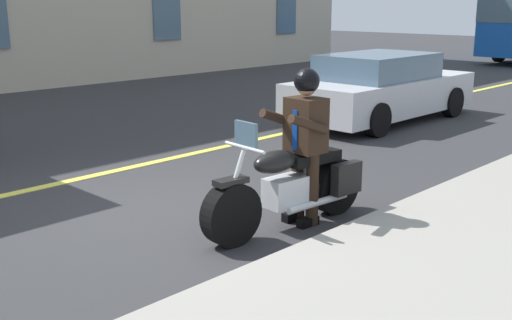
{
  "coord_description": "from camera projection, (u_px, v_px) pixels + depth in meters",
  "views": [
    {
      "loc": [
        4.18,
        5.64,
        2.42
      ],
      "look_at": [
        -0.53,
        1.07,
        0.75
      ],
      "focal_mm": 43.67,
      "sensor_mm": 36.0,
      "label": 1
    }
  ],
  "objects": [
    {
      "name": "motorcycle_main",
      "position": [
        292.0,
        187.0,
        6.81
      ],
      "size": [
        2.22,
        0.71,
        1.26
      ],
      "color": "black",
      "rests_on": "ground_plane"
    },
    {
      "name": "lane_center_stripe",
      "position": [
        71.0,
        181.0,
        8.66
      ],
      "size": [
        60.0,
        0.16,
        0.01
      ],
      "primitive_type": "cube",
      "color": "#E5DB4C",
      "rests_on": "ground_plane"
    },
    {
      "name": "car_silver",
      "position": [
        381.0,
        88.0,
        12.87
      ],
      "size": [
        4.6,
        1.92,
        1.4
      ],
      "color": "silver",
      "rests_on": "ground_plane"
    },
    {
      "name": "rider_main",
      "position": [
        305.0,
        133.0,
        6.79
      ],
      "size": [
        0.65,
        0.59,
        1.74
      ],
      "color": "black",
      "rests_on": "ground_plane"
    },
    {
      "name": "ground_plane",
      "position": [
        159.0,
        214.0,
        7.31
      ],
      "size": [
        80.0,
        80.0,
        0.0
      ],
      "primitive_type": "plane",
      "color": "#333335"
    }
  ]
}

